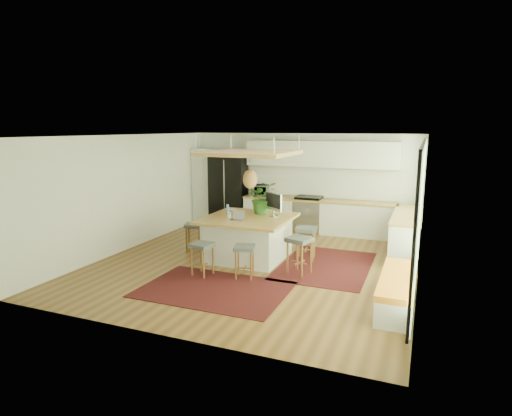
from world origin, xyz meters
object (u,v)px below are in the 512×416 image
at_px(stool_near_left, 202,258).
at_px(microwave, 259,189).
at_px(island, 248,238).
at_px(stool_right_front, 299,256).
at_px(stool_right_back, 306,244).
at_px(monitor, 274,205).
at_px(island_plant, 262,201).
at_px(fridge, 229,194).
at_px(stool_left_side, 194,236).
at_px(stool_near_right, 245,260).
at_px(laptop, 237,215).

bearing_deg(stool_near_left, microwave, 96.62).
bearing_deg(microwave, island, -88.69).
relative_size(stool_near_left, stool_right_front, 0.88).
height_order(stool_right_back, microwave, microwave).
bearing_deg(monitor, island_plant, -176.72).
distance_m(stool_right_back, island_plant, 1.40).
xyz_separation_m(fridge, stool_left_side, (0.44, -2.87, -0.57)).
bearing_deg(microwave, stool_right_front, -72.98).
height_order(monitor, island_plant, island_plant).
bearing_deg(island, microwave, 107.10).
xyz_separation_m(stool_near_right, monitor, (0.05, 1.51, 0.83)).
relative_size(stool_right_back, monitor, 1.25).
bearing_deg(laptop, stool_near_right, -51.81).
xyz_separation_m(fridge, stool_right_front, (3.17, -3.47, -0.57)).
height_order(stool_near_right, stool_right_front, stool_right_front).
relative_size(island, stool_near_right, 2.87).
relative_size(stool_right_back, island_plant, 0.99).
relative_size(island, stool_right_front, 2.49).
relative_size(stool_left_side, monitor, 1.14).
xyz_separation_m(stool_near_left, laptop, (0.29, 1.00, 0.70)).
xyz_separation_m(stool_right_front, monitor, (-0.86, 0.88, 0.83)).
bearing_deg(island_plant, stool_right_back, -8.10).
bearing_deg(stool_right_front, monitor, 134.45).
bearing_deg(monitor, microwave, 153.35).
bearing_deg(stool_right_front, fridge, 132.42).
bearing_deg(laptop, stool_left_side, 168.02).
bearing_deg(island, island_plant, 76.00).
height_order(stool_left_side, monitor, monitor).
height_order(stool_near_left, stool_near_right, stool_near_left).
bearing_deg(laptop, stool_right_front, -2.47).
bearing_deg(stool_right_back, fridge, 140.36).
bearing_deg(microwave, stool_right_back, -65.83).
bearing_deg(stool_near_left, stool_right_front, 24.66).
relative_size(stool_right_back, microwave, 1.27).
bearing_deg(stool_left_side, stool_near_right, -34.12).
relative_size(stool_right_front, stool_left_side, 1.12).
distance_m(island, stool_right_front, 1.47).
xyz_separation_m(stool_near_left, stool_left_side, (-0.99, 1.40, 0.00)).
height_order(laptop, microwave, microwave).
bearing_deg(stool_right_back, island_plant, 171.90).
bearing_deg(stool_right_back, microwave, 129.97).
height_order(stool_near_left, microwave, microwave).
bearing_deg(stool_near_right, stool_near_left, -169.10).
bearing_deg(stool_right_front, island, 156.72).
height_order(stool_near_right, stool_right_back, stool_right_back).
xyz_separation_m(stool_right_front, laptop, (-1.45, 0.20, 0.70)).
xyz_separation_m(stool_right_front, island_plant, (-1.21, 1.10, 0.86)).
xyz_separation_m(monitor, microwave, (-1.37, 2.58, -0.07)).
bearing_deg(island, stool_right_back, 16.59).
height_order(laptop, island_plant, island_plant).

